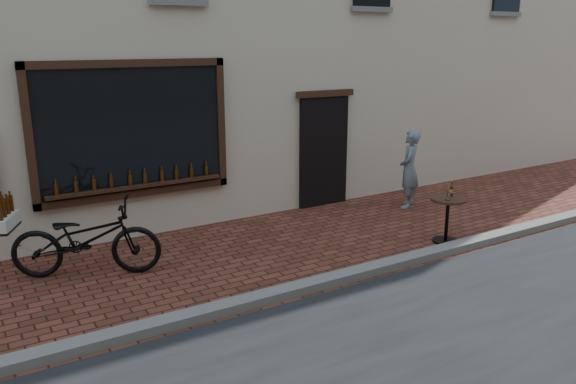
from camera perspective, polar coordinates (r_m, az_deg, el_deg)
ground at (r=7.87m, az=6.53°, el=-9.43°), size 90.00×90.00×0.00m
kerb at (r=7.99m, az=5.66°, el=-8.54°), size 90.00×0.25×0.12m
cargo_bicycle at (r=8.47m, az=-20.09°, el=-4.43°), size 2.45×1.56×1.16m
bistro_table at (r=9.63m, az=15.92°, el=-1.84°), size 0.59×0.59×1.01m
pedestrian at (r=11.42m, az=12.21°, el=2.28°), size 0.68×0.65×1.56m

